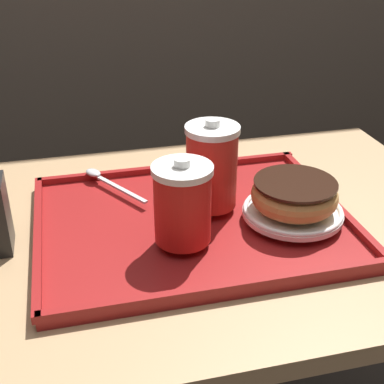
{
  "coord_description": "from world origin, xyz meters",
  "views": [
    {
      "loc": [
        -0.18,
        -0.74,
        1.17
      ],
      "look_at": [
        -0.0,
        -0.01,
        0.77
      ],
      "focal_mm": 50.0,
      "sensor_mm": 36.0,
      "label": 1
    }
  ],
  "objects_px": {
    "coffee_cup_front": "(183,203)",
    "spoon": "(102,178)",
    "coffee_cup_rear": "(212,166)",
    "donut_chocolate_glazed": "(294,195)"
  },
  "relations": [
    {
      "from": "donut_chocolate_glazed",
      "to": "spoon",
      "type": "xyz_separation_m",
      "value": [
        -0.29,
        0.2,
        -0.03
      ]
    },
    {
      "from": "coffee_cup_front",
      "to": "spoon",
      "type": "distance_m",
      "value": 0.25
    },
    {
      "from": "donut_chocolate_glazed",
      "to": "coffee_cup_rear",
      "type": "bearing_deg",
      "value": 150.28
    },
    {
      "from": "coffee_cup_rear",
      "to": "donut_chocolate_glazed",
      "type": "xyz_separation_m",
      "value": [
        0.12,
        -0.07,
        -0.03
      ]
    },
    {
      "from": "coffee_cup_front",
      "to": "coffee_cup_rear",
      "type": "xyz_separation_m",
      "value": [
        0.07,
        0.09,
        0.01
      ]
    },
    {
      "from": "spoon",
      "to": "coffee_cup_front",
      "type": "bearing_deg",
      "value": 172.83
    },
    {
      "from": "donut_chocolate_glazed",
      "to": "spoon",
      "type": "height_order",
      "value": "donut_chocolate_glazed"
    },
    {
      "from": "coffee_cup_rear",
      "to": "spoon",
      "type": "bearing_deg",
      "value": 142.12
    },
    {
      "from": "coffee_cup_rear",
      "to": "donut_chocolate_glazed",
      "type": "relative_size",
      "value": 1.09
    },
    {
      "from": "coffee_cup_front",
      "to": "spoon",
      "type": "bearing_deg",
      "value": 113.88
    }
  ]
}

